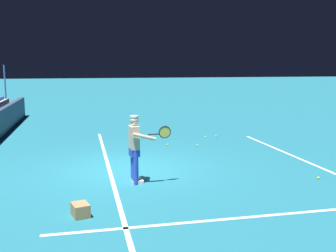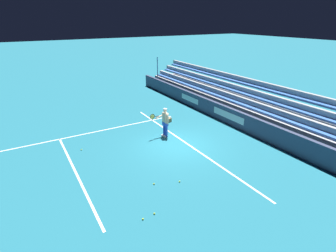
{
  "view_description": "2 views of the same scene",
  "coord_description": "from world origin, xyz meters",
  "px_view_note": "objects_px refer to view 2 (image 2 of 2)",
  "views": [
    {
      "loc": [
        10.9,
        -1.22,
        2.94
      ],
      "look_at": [
        -0.48,
        1.31,
        1.13
      ],
      "focal_mm": 42.0,
      "sensor_mm": 36.0,
      "label": 1
    },
    {
      "loc": [
        -10.81,
        7.04,
        6.48
      ],
      "look_at": [
        -0.18,
        0.77,
        1.36
      ],
      "focal_mm": 28.0,
      "sensor_mm": 36.0,
      "label": 2
    }
  ],
  "objects_px": {
    "tennis_ball_by_box": "(179,182)",
    "ball_box_cardboard": "(168,120)",
    "tennis_ball_on_baseline": "(81,150)",
    "tennis_ball_toward_net": "(143,219)",
    "tennis_ball_far_left": "(154,184)",
    "tennis_player": "(165,122)",
    "tennis_ball_near_player": "(154,214)"
  },
  "relations": [
    {
      "from": "tennis_ball_by_box",
      "to": "tennis_ball_near_player",
      "type": "distance_m",
      "value": 2.2
    },
    {
      "from": "tennis_ball_by_box",
      "to": "ball_box_cardboard",
      "type": "bearing_deg",
      "value": -26.58
    },
    {
      "from": "tennis_ball_far_left",
      "to": "tennis_ball_by_box",
      "type": "bearing_deg",
      "value": -111.54
    },
    {
      "from": "ball_box_cardboard",
      "to": "tennis_ball_on_baseline",
      "type": "bearing_deg",
      "value": 101.72
    },
    {
      "from": "tennis_ball_near_player",
      "to": "tennis_ball_far_left",
      "type": "relative_size",
      "value": 1.0
    },
    {
      "from": "tennis_ball_on_baseline",
      "to": "tennis_ball_toward_net",
      "type": "distance_m",
      "value": 6.34
    },
    {
      "from": "tennis_player",
      "to": "tennis_ball_far_left",
      "type": "xyz_separation_m",
      "value": [
        -3.98,
        2.82,
        -0.86
      ]
    },
    {
      "from": "tennis_player",
      "to": "tennis_ball_by_box",
      "type": "height_order",
      "value": "tennis_player"
    },
    {
      "from": "tennis_player",
      "to": "ball_box_cardboard",
      "type": "xyz_separation_m",
      "value": [
        1.95,
        -1.36,
        -0.76
      ]
    },
    {
      "from": "tennis_ball_on_baseline",
      "to": "tennis_ball_far_left",
      "type": "bearing_deg",
      "value": -158.06
    },
    {
      "from": "tennis_ball_far_left",
      "to": "tennis_ball_near_player",
      "type": "bearing_deg",
      "value": 152.78
    },
    {
      "from": "tennis_ball_near_player",
      "to": "tennis_ball_on_baseline",
      "type": "bearing_deg",
      "value": 9.54
    },
    {
      "from": "tennis_player",
      "to": "tennis_ball_far_left",
      "type": "distance_m",
      "value": 4.95
    },
    {
      "from": "tennis_ball_on_baseline",
      "to": "tennis_ball_toward_net",
      "type": "relative_size",
      "value": 1.0
    },
    {
      "from": "tennis_ball_by_box",
      "to": "tennis_ball_far_left",
      "type": "bearing_deg",
      "value": 68.46
    },
    {
      "from": "tennis_player",
      "to": "tennis_ball_near_player",
      "type": "relative_size",
      "value": 25.98
    },
    {
      "from": "tennis_player",
      "to": "tennis_ball_toward_net",
      "type": "distance_m",
      "value": 7.02
    },
    {
      "from": "ball_box_cardboard",
      "to": "tennis_ball_toward_net",
      "type": "xyz_separation_m",
      "value": [
        -7.57,
        5.48,
        -0.1
      ]
    },
    {
      "from": "ball_box_cardboard",
      "to": "tennis_ball_by_box",
      "type": "relative_size",
      "value": 6.06
    },
    {
      "from": "tennis_player",
      "to": "tennis_ball_on_baseline",
      "type": "relative_size",
      "value": 25.98
    },
    {
      "from": "tennis_ball_far_left",
      "to": "tennis_player",
      "type": "bearing_deg",
      "value": -35.32
    },
    {
      "from": "tennis_ball_near_player",
      "to": "tennis_ball_far_left",
      "type": "distance_m",
      "value": 1.81
    },
    {
      "from": "tennis_ball_on_baseline",
      "to": "tennis_ball_far_left",
      "type": "xyz_separation_m",
      "value": [
        -4.67,
        -1.88,
        0.0
      ]
    },
    {
      "from": "ball_box_cardboard",
      "to": "tennis_player",
      "type": "bearing_deg",
      "value": 145.02
    },
    {
      "from": "ball_box_cardboard",
      "to": "tennis_ball_near_player",
      "type": "bearing_deg",
      "value": 146.38
    },
    {
      "from": "ball_box_cardboard",
      "to": "tennis_ball_by_box",
      "type": "xyz_separation_m",
      "value": [
        -6.33,
        3.16,
        -0.1
      ]
    },
    {
      "from": "tennis_ball_on_baseline",
      "to": "tennis_ball_toward_net",
      "type": "bearing_deg",
      "value": -174.7
    },
    {
      "from": "tennis_ball_by_box",
      "to": "tennis_ball_near_player",
      "type": "height_order",
      "value": "same"
    },
    {
      "from": "tennis_player",
      "to": "tennis_ball_near_player",
      "type": "distance_m",
      "value": 6.72
    },
    {
      "from": "tennis_player",
      "to": "tennis_ball_far_left",
      "type": "height_order",
      "value": "tennis_player"
    },
    {
      "from": "ball_box_cardboard",
      "to": "tennis_ball_far_left",
      "type": "distance_m",
      "value": 7.25
    },
    {
      "from": "ball_box_cardboard",
      "to": "tennis_ball_by_box",
      "type": "distance_m",
      "value": 7.07
    }
  ]
}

